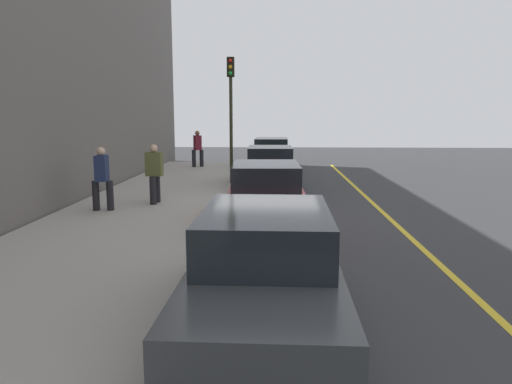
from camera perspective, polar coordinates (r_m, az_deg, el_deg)
The scene contains 12 objects.
ground_plane at distance 12.56m, azimuth 1.31°, elevation -3.38°, with size 56.00×56.00×0.00m, color #333335.
sidewalk at distance 13.02m, azimuth -13.38°, elevation -2.84°, with size 28.00×4.60×0.15m, color #A39E93.
lane_stripe_centre at distance 12.91m, azimuth 15.69°, elevation -3.36°, with size 28.00×0.14×0.01m, color gold.
snow_bank_curb at distance 16.18m, azimuth -0.94°, elevation -0.16°, with size 5.15×0.56×0.22m, color white.
parked_car_green at distance 24.55m, azimuth 1.81°, elevation 4.53°, with size 4.82×1.96×1.51m.
parked_car_black at distance 18.05m, azimuth 1.63°, elevation 2.87°, with size 4.22×1.96×1.51m.
parked_car_red at distance 11.90m, azimuth 1.16°, elevation -0.35°, with size 4.34×2.00×1.51m.
parked_car_charcoal at distance 6.25m, azimuth 1.11°, elevation -9.11°, with size 4.52×1.96×1.51m.
pedestrian_olive_coat at distance 14.34m, azimuth -11.75°, elevation 2.28°, with size 0.56×0.48×1.70m.
pedestrian_burgundy_coat at distance 24.12m, azimuth -6.82°, elevation 5.16°, with size 0.55×0.55×1.75m.
pedestrian_navy_coat at distance 13.63m, azimuth -17.50°, elevation 1.69°, with size 0.48×0.56×1.70m.
traffic_light_pole at distance 18.25m, azimuth -2.95°, elevation 10.73°, with size 0.35×0.26×4.59m.
Camera 1 is at (12.26, 0.20, 2.71)m, focal length 34.33 mm.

